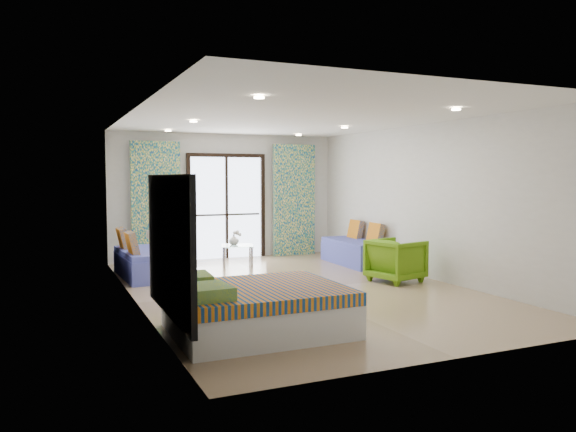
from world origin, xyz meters
name	(u,v)px	position (x,y,z in m)	size (l,w,h in m)	color
floor	(298,289)	(0.00, 0.00, 0.00)	(5.00, 7.50, 0.01)	#987B5B
ceiling	(298,117)	(0.00, 0.00, 2.70)	(5.00, 7.50, 0.01)	silver
wall_back	(226,196)	(0.00, 3.75, 1.35)	(5.00, 0.01, 2.70)	silver
wall_front	(460,221)	(0.00, -3.75, 1.35)	(5.00, 0.01, 2.70)	silver
wall_left	(135,207)	(-2.50, 0.00, 1.35)	(0.01, 7.50, 2.70)	silver
wall_right	(427,201)	(2.50, 0.00, 1.35)	(0.01, 7.50, 2.70)	silver
balcony_door	(226,201)	(0.00, 3.72, 1.26)	(1.76, 0.08, 2.28)	black
balcony_rail	(226,215)	(0.00, 3.73, 0.95)	(1.52, 0.03, 0.04)	#595451
curtain_left	(156,203)	(-1.55, 3.57, 1.25)	(1.00, 0.10, 2.50)	white
curtain_right	(294,200)	(1.55, 3.57, 1.25)	(1.00, 0.10, 2.50)	white
downlight_a	(259,98)	(-1.40, -2.00, 2.67)	(0.12, 0.12, 0.02)	#FFE0B2
downlight_b	(456,109)	(1.40, -2.00, 2.67)	(0.12, 0.12, 0.02)	#FFE0B2
downlight_c	(193,121)	(-1.40, 1.00, 2.67)	(0.12, 0.12, 0.02)	#FFE0B2
downlight_d	(345,128)	(1.40, 1.00, 2.67)	(0.12, 0.12, 0.02)	#FFE0B2
downlight_e	(168,131)	(-1.40, 3.00, 2.67)	(0.12, 0.12, 0.02)	#FFE0B2
downlight_f	(299,135)	(1.40, 3.00, 2.67)	(0.12, 0.12, 0.02)	#FFE0B2
headboard	(169,245)	(-2.46, -2.09, 1.05)	(0.06, 2.10, 1.50)	black
switch_plate	(148,234)	(-2.47, -0.84, 1.05)	(0.02, 0.10, 0.10)	silver
bed	(257,309)	(-1.48, -2.09, 0.28)	(1.92, 1.57, 0.66)	silver
daybed_left	(141,262)	(-2.12, 2.02, 0.27)	(0.77, 1.78, 0.86)	#4A51B0
daybed_right	(355,251)	(2.12, 1.80, 0.27)	(0.75, 1.79, 0.87)	#4A51B0
coffee_table	(237,247)	(-0.12, 2.63, 0.36)	(0.76, 0.76, 0.71)	silver
vase	(234,240)	(-0.17, 2.71, 0.51)	(0.20, 0.21, 0.20)	white
armchair	(396,258)	(1.78, -0.11, 0.40)	(0.78, 0.73, 0.80)	#599012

